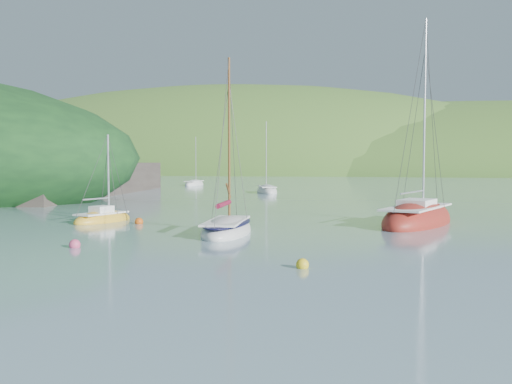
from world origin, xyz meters
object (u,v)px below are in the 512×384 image
(daysailer_white, at_px, (227,229))
(sailboat_yellow, at_px, (103,219))
(distant_sloop_a, at_px, (267,191))
(distant_sloop_c, at_px, (194,184))
(sloop_red, at_px, (418,220))

(daysailer_white, relative_size, sailboat_yellow, 1.66)
(distant_sloop_a, bearing_deg, distant_sloop_c, 111.86)
(sloop_red, distance_m, distant_sloop_c, 56.92)
(daysailer_white, distance_m, distant_sloop_c, 58.50)
(daysailer_white, xyz_separation_m, distant_sloop_c, (-23.82, 53.43, -0.07))
(sloop_red, bearing_deg, daysailer_white, -126.37)
(sailboat_yellow, bearing_deg, distant_sloop_c, 119.70)
(daysailer_white, distance_m, distant_sloop_a, 37.66)
(distant_sloop_c, bearing_deg, sloop_red, -54.99)
(distant_sloop_a, bearing_deg, daysailer_white, -100.07)
(daysailer_white, relative_size, distant_sloop_a, 1.07)
(sailboat_yellow, height_order, distant_sloop_c, distant_sloop_c)
(sloop_red, relative_size, distant_sloop_c, 1.63)
(daysailer_white, bearing_deg, distant_sloop_c, 105.57)
(distant_sloop_a, height_order, distant_sloop_c, distant_sloop_a)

